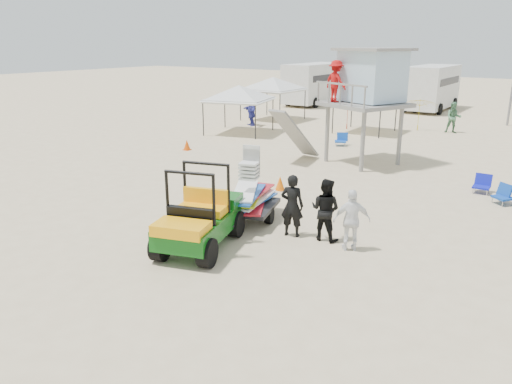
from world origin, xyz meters
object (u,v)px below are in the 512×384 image
Objects in this scene: man_left at (292,206)px; lifeguard_tower at (365,80)px; utility_cart at (198,212)px; surf_trailer at (251,195)px.

man_left is 0.37× the size of lifeguard_tower.
utility_cart reaches higher than surf_trailer.
utility_cart is at bearing -88.52° from lifeguard_tower.
surf_trailer is 9.10m from lifeguard_tower.
lifeguard_tower reaches higher than surf_trailer.
lifeguard_tower is (-0.29, 11.03, 2.49)m from utility_cart.
surf_trailer is 0.52× the size of lifeguard_tower.
lifeguard_tower is (-1.81, 8.99, 2.61)m from man_left.
utility_cart is 11.31m from lifeguard_tower.
surf_trailer is at bearing -88.08° from lifeguard_tower.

